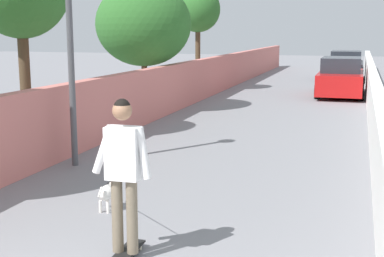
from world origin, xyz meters
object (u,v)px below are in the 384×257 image
(car_far, at_px, (346,66))
(skateboard, at_px, (126,253))
(tree_left_near, at_px, (198,10))
(person_skateboarder, at_px, (123,164))
(car_near, at_px, (341,78))
(dog, at_px, (108,192))
(tree_left_mid, at_px, (144,24))

(car_far, bearing_deg, skateboard, 175.82)
(tree_left_near, bearing_deg, person_skateboarder, -165.95)
(car_near, height_order, car_far, same)
(tree_left_near, xyz_separation_m, skateboard, (-16.83, -4.21, -3.37))
(tree_left_near, xyz_separation_m, person_skateboarder, (-16.83, -4.21, -2.30))
(dog, bearing_deg, tree_left_near, 12.00)
(skateboard, xyz_separation_m, car_far, (24.17, -1.77, 0.65))
(tree_left_near, height_order, dog, tree_left_near)
(tree_left_near, distance_m, car_far, 9.85)
(tree_left_mid, height_order, car_near, tree_left_mid)
(dog, bearing_deg, person_skateboarder, -147.71)
(skateboard, distance_m, car_near, 17.07)
(tree_left_near, distance_m, car_near, 6.57)
(tree_left_mid, height_order, dog, tree_left_mid)
(dog, height_order, car_far, car_far)
(tree_left_near, xyz_separation_m, tree_left_mid, (-6.00, 0.01, -0.64))
(car_far, bearing_deg, dog, 173.15)
(skateboard, bearing_deg, person_skateboarder, 176.42)
(tree_left_mid, bearing_deg, tree_left_near, -0.09)
(tree_left_mid, distance_m, skateboard, 11.94)
(skateboard, xyz_separation_m, person_skateboarder, (-0.00, 0.00, 1.07))
(tree_left_mid, bearing_deg, person_skateboarder, -158.70)
(tree_left_mid, xyz_separation_m, skateboard, (-10.83, -4.22, -2.73))
(tree_left_mid, height_order, car_far, tree_left_mid)
(person_skateboarder, height_order, dog, person_skateboarder)
(car_near, xyz_separation_m, car_far, (7.20, 0.00, -0.00))
(tree_left_near, bearing_deg, skateboard, -165.95)
(tree_left_mid, distance_m, car_near, 8.82)
(dog, relative_size, car_near, 0.42)
(skateboard, height_order, person_skateboarder, person_skateboarder)
(tree_left_mid, relative_size, skateboard, 5.14)
(dog, relative_size, car_far, 0.42)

